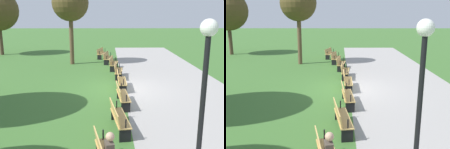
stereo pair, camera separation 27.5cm
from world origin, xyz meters
The scene contains 12 objects.
ground_plane centered at (0.00, 0.00, 0.00)m, with size 120.00×120.00×0.00m, color #3D6B2D.
path_paving centered at (0.00, 3.00, 0.00)m, with size 34.49×5.88×0.01m, color #A39E99.
bench_0 centered at (-9.90, -1.37, 0.48)m, with size 1.95×0.95×0.89m.
bench_1 centered at (-7.46, -0.80, 0.48)m, with size 1.95×0.83×0.89m.
bench_2 centered at (-4.99, -0.40, 0.48)m, with size 1.94×0.71×0.89m.
bench_3 centered at (-2.50, -0.15, 0.48)m, with size 1.92×0.59×0.89m.
bench_4 centered at (0.00, -0.07, 0.48)m, with size 1.89×0.47×0.89m.
bench_5 centered at (2.50, -0.15, 0.48)m, with size 1.92×0.59×0.89m.
bench_6 centered at (4.99, -0.40, 0.48)m, with size 1.94×0.71×0.89m.
tree_0 centered at (-12.00, -11.28, 4.25)m, with size 3.84×3.84×6.19m.
tree_1 centered at (-7.09, -3.65, 4.74)m, with size 2.83×2.83×6.20m.
lamp_post centered at (8.67, 1.06, 2.71)m, with size 0.32×0.32×3.87m.
Camera 2 is at (13.21, -0.45, 3.95)m, focal length 40.84 mm.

